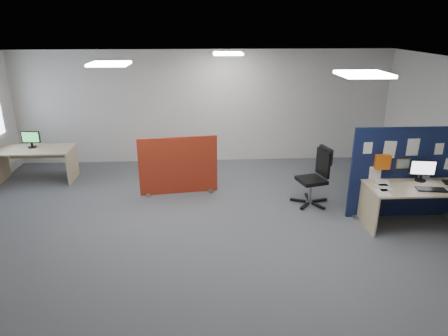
{
  "coord_description": "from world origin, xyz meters",
  "views": [
    {
      "loc": [
        -0.05,
        -6.05,
        3.3
      ],
      "look_at": [
        0.29,
        0.18,
        1.0
      ],
      "focal_mm": 32.0,
      "sensor_mm": 36.0,
      "label": 1
    }
  ],
  "objects_px": {
    "red_divider": "(178,166)",
    "second_desk": "(36,156)",
    "navy_divider": "(405,173)",
    "main_desk": "(420,194)",
    "monitor_main": "(422,169)",
    "monitor_second": "(31,139)",
    "office_chair": "(317,173)"
  },
  "relations": [
    {
      "from": "red_divider",
      "to": "second_desk",
      "type": "relative_size",
      "value": 0.98
    },
    {
      "from": "second_desk",
      "to": "office_chair",
      "type": "relative_size",
      "value": 1.46
    },
    {
      "from": "navy_divider",
      "to": "main_desk",
      "type": "height_order",
      "value": "navy_divider"
    },
    {
      "from": "navy_divider",
      "to": "red_divider",
      "type": "xyz_separation_m",
      "value": [
        -4.02,
        1.23,
        -0.25
      ]
    },
    {
      "from": "monitor_main",
      "to": "second_desk",
      "type": "relative_size",
      "value": 0.27
    },
    {
      "from": "second_desk",
      "to": "monitor_main",
      "type": "bearing_deg",
      "value": -17.24
    },
    {
      "from": "monitor_main",
      "to": "office_chair",
      "type": "relative_size",
      "value": 0.39
    },
    {
      "from": "navy_divider",
      "to": "second_desk",
      "type": "distance_m",
      "value": 7.45
    },
    {
      "from": "monitor_second",
      "to": "second_desk",
      "type": "bearing_deg",
      "value": -36.64
    },
    {
      "from": "main_desk",
      "to": "second_desk",
      "type": "bearing_deg",
      "value": 161.24
    },
    {
      "from": "main_desk",
      "to": "monitor_second",
      "type": "relative_size",
      "value": 4.59
    },
    {
      "from": "main_desk",
      "to": "navy_divider",
      "type": "bearing_deg",
      "value": 108.13
    },
    {
      "from": "main_desk",
      "to": "second_desk",
      "type": "distance_m",
      "value": 7.67
    },
    {
      "from": "red_divider",
      "to": "navy_divider",
      "type": "bearing_deg",
      "value": -24.23
    },
    {
      "from": "monitor_main",
      "to": "office_chair",
      "type": "height_order",
      "value": "office_chair"
    },
    {
      "from": "office_chair",
      "to": "navy_divider",
      "type": "bearing_deg",
      "value": -38.38
    },
    {
      "from": "monitor_main",
      "to": "second_desk",
      "type": "xyz_separation_m",
      "value": [
        -7.33,
        2.28,
        -0.39
      ]
    },
    {
      "from": "office_chair",
      "to": "second_desk",
      "type": "bearing_deg",
      "value": 150.16
    },
    {
      "from": "red_divider",
      "to": "second_desk",
      "type": "distance_m",
      "value": 3.25
    },
    {
      "from": "main_desk",
      "to": "second_desk",
      "type": "xyz_separation_m",
      "value": [
        -7.26,
        2.47,
        -0.01
      ]
    },
    {
      "from": "monitor_main",
      "to": "red_divider",
      "type": "distance_m",
      "value": 4.45
    },
    {
      "from": "navy_divider",
      "to": "office_chair",
      "type": "relative_size",
      "value": 1.82
    },
    {
      "from": "main_desk",
      "to": "office_chair",
      "type": "distance_m",
      "value": 1.77
    },
    {
      "from": "red_divider",
      "to": "monitor_second",
      "type": "xyz_separation_m",
      "value": [
        -3.2,
        0.94,
        0.35
      ]
    },
    {
      "from": "second_desk",
      "to": "monitor_second",
      "type": "relative_size",
      "value": 4.01
    },
    {
      "from": "navy_divider",
      "to": "office_chair",
      "type": "height_order",
      "value": "navy_divider"
    },
    {
      "from": "monitor_main",
      "to": "monitor_second",
      "type": "relative_size",
      "value": 1.08
    },
    {
      "from": "second_desk",
      "to": "monitor_second",
      "type": "distance_m",
      "value": 0.39
    },
    {
      "from": "monitor_main",
      "to": "red_divider",
      "type": "xyz_separation_m",
      "value": [
        -4.21,
        1.4,
        -0.36
      ]
    },
    {
      "from": "second_desk",
      "to": "navy_divider",
      "type": "bearing_deg",
      "value": -16.47
    },
    {
      "from": "main_desk",
      "to": "monitor_second",
      "type": "height_order",
      "value": "monitor_second"
    },
    {
      "from": "monitor_main",
      "to": "red_divider",
      "type": "bearing_deg",
      "value": 170.6
    }
  ]
}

